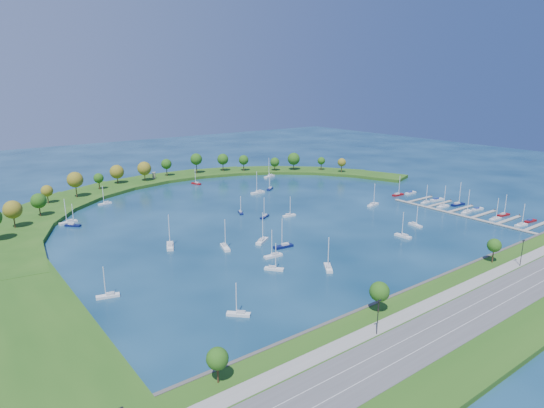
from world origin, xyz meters
TOP-DOWN VIEW (x-y plane):
  - ground at (0.00, 0.00)m, footprint 700.00×700.00m
  - south_shoreline at (0.03, -122.88)m, footprint 420.00×43.10m
  - breakwater at (-46.33, 48.72)m, footprint 286.74×247.64m
  - breakwater_trees at (-17.14, 89.16)m, footprint 235.95×94.27m
  - harbor_tower at (-14.75, 115.68)m, footprint 2.60×2.60m
  - dock_system at (85.30, -61.00)m, footprint 24.28×82.00m
  - moored_boat_0 at (-45.69, -29.40)m, footprint 5.16×9.21m
  - moored_boat_1 at (5.98, -8.47)m, footprint 7.33×2.43m
  - moored_boat_2 at (-5.37, -2.47)m, footprint 7.45×5.43m
  - moored_boat_3 at (4.49, 89.93)m, footprint 4.40×7.85m
  - moored_boat_4 at (-88.33, 41.60)m, footprint 6.86×7.05m
  - moored_boat_5 at (-11.06, 11.44)m, footprint 4.12×6.73m
  - moored_boat_6 at (-63.49, -14.18)m, footprint 6.50×9.96m
  - moored_boat_7 at (58.39, 78.57)m, footprint 10.31×5.61m
  - moored_boat_8 at (-99.89, -45.30)m, footprint 7.63×3.85m
  - moored_boat_9 at (-35.35, -49.27)m, footprint 7.99×2.89m
  - moored_boat_10 at (-62.51, 73.57)m, footprint 7.74×3.24m
  - moored_boat_11 at (-28.64, -32.34)m, footprint 8.96×6.97m
  - moored_boat_12 at (-72.57, -81.11)m, footprint 6.52×6.52m
  - moored_boat_13 at (44.55, -58.09)m, footprint 3.20×7.74m
  - moored_boat_14 at (-25.32, -43.21)m, footprint 9.01×3.52m
  - moored_boat_15 at (22.32, 42.61)m, footprint 9.78×3.47m
  - moored_boat_16 at (-88.84, 47.71)m, footprint 8.93×3.93m
  - moored_boat_17 at (-43.11, -59.93)m, footprint 6.16×6.91m
  - moored_boat_18 at (34.95, 46.82)m, footprint 7.41×6.00m
  - moored_boat_19 at (-26.42, -71.50)m, footprint 6.83×8.19m
  - moored_boat_20 at (26.18, -65.15)m, footprint 2.69×8.03m
  - moored_boat_21 at (57.36, -20.32)m, footprint 8.99×4.13m
  - docked_boat_0 at (85.53, -89.06)m, footprint 7.76×3.23m
  - docked_boat_1 at (95.99, -88.62)m, footprint 7.88×2.98m
  - docked_boat_2 at (85.53, -76.20)m, footprint 7.78×2.73m
  - docked_boat_3 at (96.03, -74.97)m, footprint 8.00×3.38m
  - docked_boat_4 at (85.51, -60.54)m, footprint 8.86×3.32m
  - docked_boat_5 at (95.99, -60.67)m, footprint 7.89×3.01m
  - docked_boat_6 at (85.51, -46.28)m, footprint 8.49×2.63m
  - docked_boat_7 at (96.00, -48.89)m, footprint 9.34×3.68m
  - docked_boat_8 at (85.54, -34.92)m, footprint 7.46×2.70m
  - docked_boat_9 at (95.96, -35.39)m, footprint 9.49×3.49m
  - docked_boat_10 at (87.92, -13.51)m, footprint 8.43×2.62m
  - docked_boat_11 at (97.87, -15.30)m, footprint 9.04×3.07m

SIDE VIEW (x-z plane):
  - ground at x=0.00m, z-range 0.00..0.00m
  - dock_system at x=85.30m, z-range -0.45..1.15m
  - docked_boat_5 at x=95.99m, z-range -0.21..1.36m
  - docked_boat_1 at x=95.99m, z-range -0.21..1.36m
  - docked_boat_11 at x=97.87m, z-range -0.24..1.57m
  - docked_boat_9 at x=95.96m, z-range -0.25..1.64m
  - moored_boat_5 at x=-11.06m, z-range -3.94..5.63m
  - moored_boat_12 at x=-72.57m, z-range -4.43..6.16m
  - moored_boat_1 at x=5.98m, z-range -4.44..6.18m
  - moored_boat_17 at x=-43.11m, z-range -4.46..6.20m
  - docked_boat_8 at x=85.54m, z-range -4.50..6.24m
  - moored_boat_8 at x=-99.89m, z-range -4.53..6.28m
  - moored_boat_2 at x=-5.37m, z-range -4.55..6.30m
  - moored_boat_10 at x=-62.51m, z-range -4.64..6.40m
  - moored_boat_13 at x=44.55m, z-range -4.64..6.40m
  - docked_boat_0 at x=85.53m, z-range -4.65..6.41m
  - moored_boat_18 at x=34.95m, z-range -4.66..6.42m
  - moored_boat_3 at x=4.49m, z-range -4.68..6.44m
  - docked_boat_2 at x=85.53m, z-range -4.73..6.50m
  - moored_boat_4 at x=-88.33m, z-range -4.76..6.53m
  - docked_boat_3 at x=96.03m, z-range -4.81..6.59m
  - moored_boat_9 at x=-35.35m, z-range -4.86..6.64m
  - moored_boat_20 at x=26.18m, z-range -4.92..6.71m
  - docked_boat_10 at x=87.92m, z-range -5.23..7.05m
  - moored_boat_19 at x=-26.42m, z-range -5.26..7.09m
  - docked_boat_6 at x=85.51m, z-range -5.27..7.10m
  - moored_boat_16 at x=-88.84m, z-range -5.42..7.27m
  - docked_boat_4 at x=85.51m, z-range -5.44..7.29m
  - moored_boat_21 at x=57.36m, z-range -5.45..7.31m
  - moored_boat_14 at x=-25.32m, z-range -5.51..7.38m
  - moored_boat_0 at x=-45.69m, z-range -5.59..7.47m
  - moored_boat_11 at x=-28.64m, z-range -5.68..7.57m
  - docked_boat_7 at x=96.00m, z-range -5.73..7.63m
  - moored_boat_15 at x=22.32m, z-range -6.07..8.02m
  - moored_boat_6 at x=-63.49m, z-range -6.15..8.11m
  - breakwater at x=-46.33m, z-range -0.01..1.99m
  - moored_boat_7 at x=58.39m, z-range -6.31..8.29m
  - south_shoreline at x=0.03m, z-range -4.80..6.80m
  - harbor_tower at x=-14.75m, z-range 2.05..6.66m
  - breakwater_trees at x=-17.14m, z-range 3.24..18.41m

